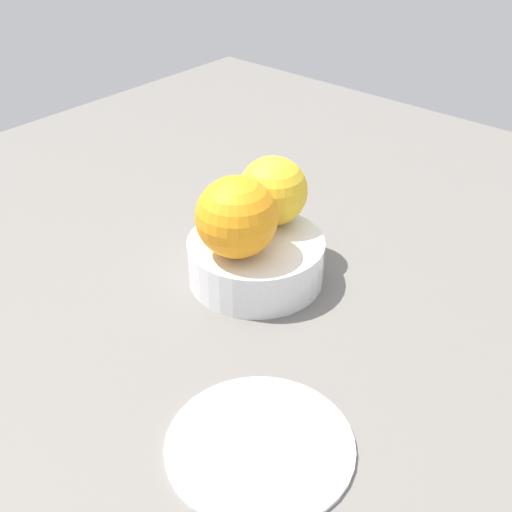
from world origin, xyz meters
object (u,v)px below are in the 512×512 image
orange_in_bowl_0 (273,191)px  side_plate (260,444)px  orange_in_bowl_1 (235,217)px  fruit_bowl (256,261)px

orange_in_bowl_0 → side_plate: bearing=-52.2°
orange_in_bowl_1 → side_plate: orange_in_bowl_1 is taller
orange_in_bowl_0 → side_plate: (16.10, -20.75, -7.81)cm
fruit_bowl → orange_in_bowl_0: 7.38cm
orange_in_bowl_1 → side_plate: bearing=-42.8°
side_plate → orange_in_bowl_0: bearing=127.8°
orange_in_bowl_1 → side_plate: 22.00cm
fruit_bowl → orange_in_bowl_1: orange_in_bowl_1 is taller
fruit_bowl → orange_in_bowl_0: (-1.24, 4.07, 6.03)cm
fruit_bowl → side_plate: fruit_bowl is taller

